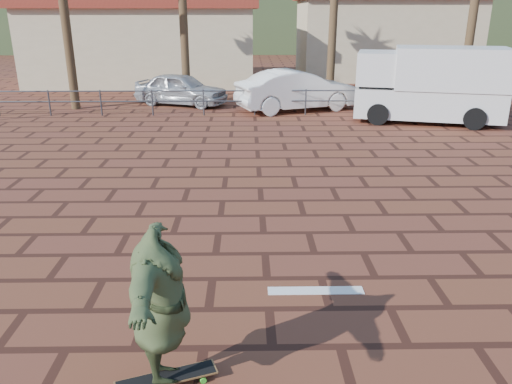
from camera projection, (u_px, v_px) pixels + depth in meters
ground at (265, 254)px, 8.41m from camera, size 120.00×120.00×0.00m
paint_stripe at (316, 290)px, 7.29m from camera, size 1.40×0.22×0.01m
guardrail at (255, 98)px, 19.46m from camera, size 24.06×0.06×1.00m
building_west at (146, 41)px, 28.22m from camera, size 12.60×7.60×4.50m
building_east at (383, 35)px, 30.24m from camera, size 10.60×6.60×5.00m
hill_front at (250, 20)px, 54.39m from camera, size 70.00×18.00×6.00m
hill_back at (65, 10)px, 59.34m from camera, size 35.00×14.00×8.00m
longboard at (166, 378)px, 5.43m from camera, size 1.12×0.59×0.11m
skateboarder at (161, 307)px, 5.12m from camera, size 0.80×2.22×1.77m
campervan at (430, 83)px, 18.05m from camera, size 5.53×3.40×2.67m
car_silver at (181, 89)px, 21.61m from camera, size 4.36×2.99×1.38m
car_white at (297, 90)px, 20.38m from camera, size 5.25×3.31×1.63m
street_sign at (413, 80)px, 18.94m from camera, size 0.41×0.05×2.02m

